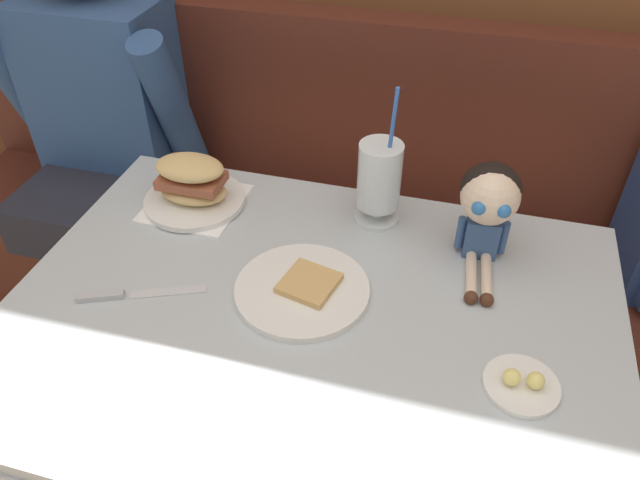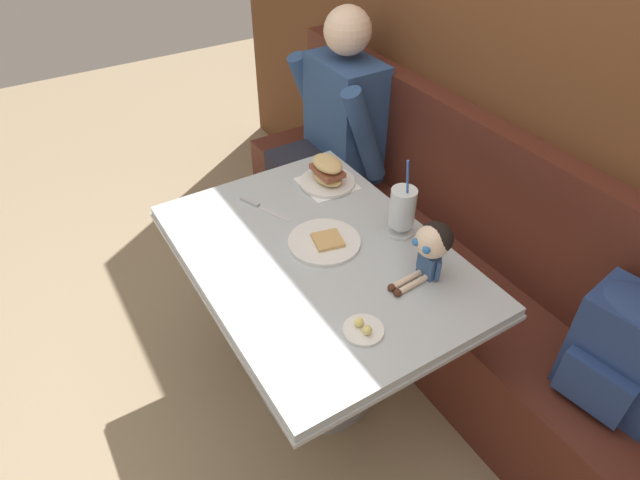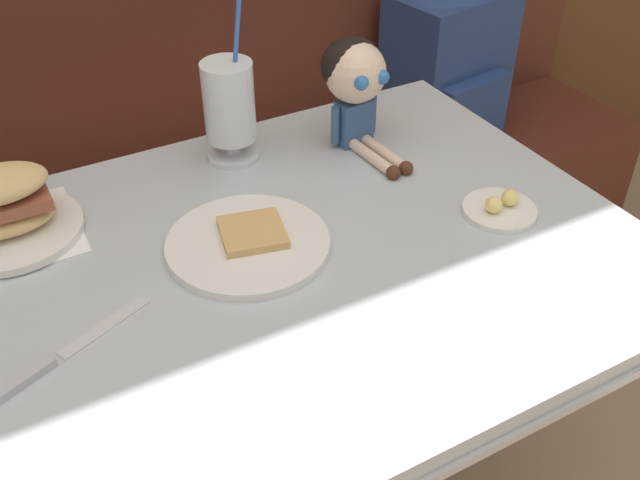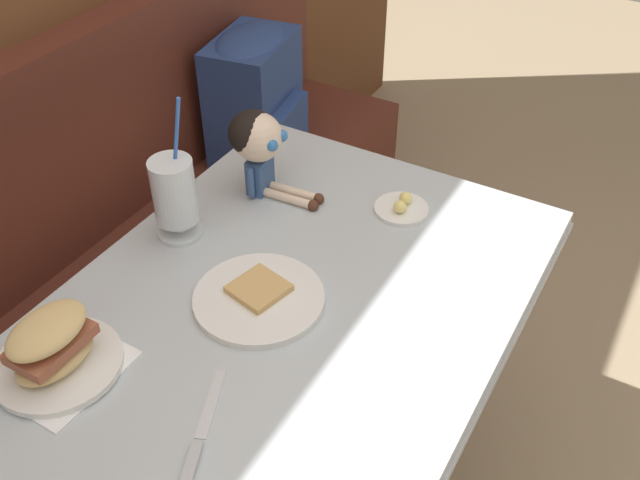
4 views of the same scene
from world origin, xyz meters
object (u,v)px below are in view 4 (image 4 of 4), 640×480
object	(u,v)px
toast_plate	(259,297)
butter_knife	(197,448)
milkshake_glass	(175,195)
sandwich_plate	(53,350)
seated_doll	(258,141)
backpack	(256,93)
butter_saucer	(402,208)

from	to	relation	value
toast_plate	butter_knife	size ratio (longest dim) A/B	1.12
milkshake_glass	sandwich_plate	size ratio (longest dim) A/B	1.43
seated_doll	backpack	size ratio (longest dim) A/B	0.55
milkshake_glass	sandwich_plate	world-z (taller)	milkshake_glass
butter_knife	seated_doll	xyz separation A→B (m)	(0.63, 0.30, 0.12)
butter_saucer	backpack	world-z (taller)	backpack
milkshake_glass	butter_knife	distance (m)	0.55
butter_knife	backpack	size ratio (longest dim) A/B	0.55
milkshake_glass	butter_saucer	distance (m)	0.49
toast_plate	sandwich_plate	size ratio (longest dim) A/B	1.14
butter_saucer	butter_knife	world-z (taller)	butter_saucer
butter_saucer	backpack	bearing A→B (deg)	58.16
toast_plate	butter_saucer	xyz separation A→B (m)	(0.39, -0.11, 0.00)
seated_doll	backpack	xyz separation A→B (m)	(0.51, 0.36, -0.21)
sandwich_plate	backpack	distance (m)	1.18
butter_knife	seated_doll	bearing A→B (deg)	25.44
toast_plate	seated_doll	bearing A→B (deg)	33.05
butter_knife	backpack	xyz separation A→B (m)	(1.13, 0.66, -0.09)
toast_plate	seated_doll	distance (m)	0.38
butter_knife	seated_doll	world-z (taller)	seated_doll
butter_knife	seated_doll	distance (m)	0.70
butter_saucer	seated_doll	distance (m)	0.35
toast_plate	butter_knife	xyz separation A→B (m)	(-0.32, -0.10, -0.00)
toast_plate	butter_knife	bearing A→B (deg)	-162.76
butter_saucer	butter_knife	xyz separation A→B (m)	(-0.71, 0.01, -0.00)
milkshake_glass	seated_doll	bearing A→B (deg)	-15.27
toast_plate	seated_doll	xyz separation A→B (m)	(0.30, 0.20, 0.12)
milkshake_glass	toast_plate	bearing A→B (deg)	-108.65
sandwich_plate	backpack	xyz separation A→B (m)	(1.12, 0.35, -0.13)
seated_doll	toast_plate	bearing A→B (deg)	-146.95
butter_saucer	seated_doll	xyz separation A→B (m)	(-0.09, 0.31, 0.12)
toast_plate	milkshake_glass	distance (m)	0.29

